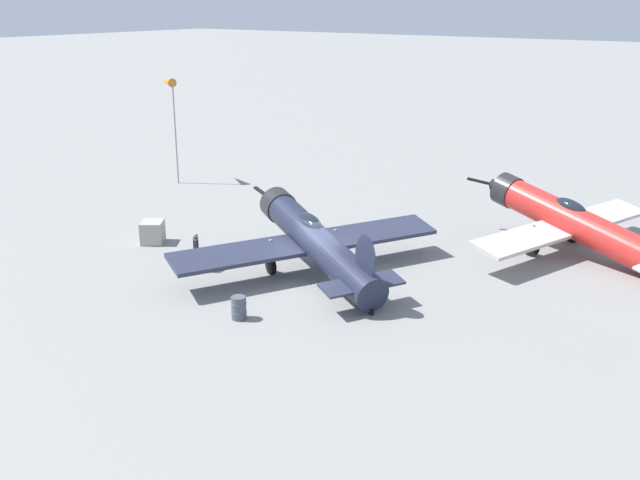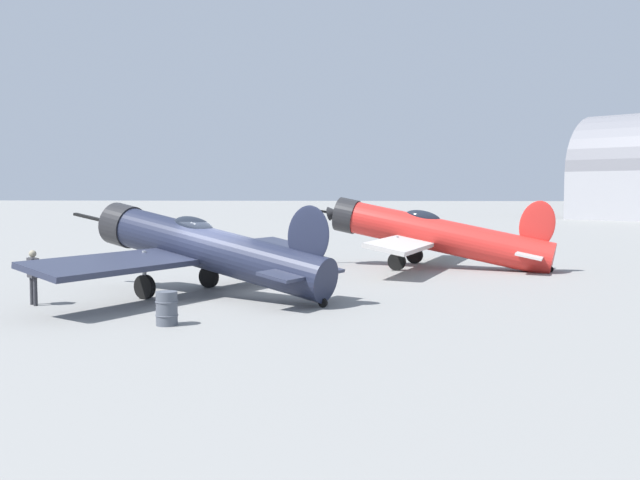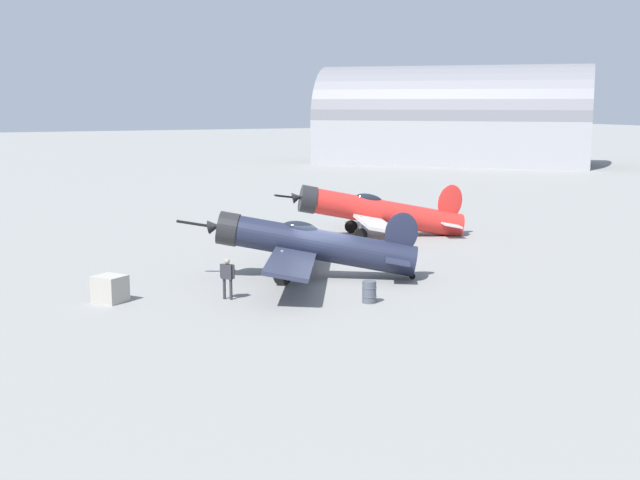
{
  "view_description": "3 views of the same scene",
  "coord_description": "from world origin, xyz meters",
  "px_view_note": "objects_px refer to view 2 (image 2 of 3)",
  "views": [
    {
      "loc": [
        17.23,
        -24.39,
        11.59
      ],
      "look_at": [
        0.0,
        0.0,
        1.8
      ],
      "focal_mm": 41.49,
      "sensor_mm": 36.0,
      "label": 1
    },
    {
      "loc": [
        5.31,
        -23.72,
        3.6
      ],
      "look_at": [
        3.22,
        4.6,
        1.6
      ],
      "focal_mm": 40.59,
      "sensor_mm": 36.0,
      "label": 2
    },
    {
      "loc": [
        -15.6,
        -34.4,
        8.11
      ],
      "look_at": [
        0.0,
        0.0,
        1.8
      ],
      "focal_mm": 46.76,
      "sensor_mm": 36.0,
      "label": 3
    }
  ],
  "objects_px": {
    "airplane_mid_apron": "(433,235)",
    "fuel_drum": "(167,308)",
    "ground_crew_mechanic": "(33,272)",
    "airplane_foreground": "(202,248)"
  },
  "relations": [
    {
      "from": "airplane_mid_apron",
      "to": "fuel_drum",
      "type": "relative_size",
      "value": 12.99
    },
    {
      "from": "ground_crew_mechanic",
      "to": "fuel_drum",
      "type": "bearing_deg",
      "value": -74.46
    },
    {
      "from": "airplane_mid_apron",
      "to": "fuel_drum",
      "type": "height_order",
      "value": "airplane_mid_apron"
    },
    {
      "from": "ground_crew_mechanic",
      "to": "fuel_drum",
      "type": "height_order",
      "value": "ground_crew_mechanic"
    },
    {
      "from": "ground_crew_mechanic",
      "to": "airplane_mid_apron",
      "type": "bearing_deg",
      "value": -2.78
    },
    {
      "from": "ground_crew_mechanic",
      "to": "fuel_drum",
      "type": "xyz_separation_m",
      "value": [
        5.07,
        -2.95,
        -0.59
      ]
    },
    {
      "from": "airplane_mid_apron",
      "to": "fuel_drum",
      "type": "xyz_separation_m",
      "value": [
        -8.15,
        -14.64,
        -1.08
      ]
    },
    {
      "from": "airplane_foreground",
      "to": "airplane_mid_apron",
      "type": "distance_m",
      "value": 12.56
    },
    {
      "from": "airplane_foreground",
      "to": "ground_crew_mechanic",
      "type": "relative_size",
      "value": 6.94
    },
    {
      "from": "airplane_mid_apron",
      "to": "ground_crew_mechanic",
      "type": "xyz_separation_m",
      "value": [
        -13.22,
        -11.69,
        -0.49
      ]
    }
  ]
}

